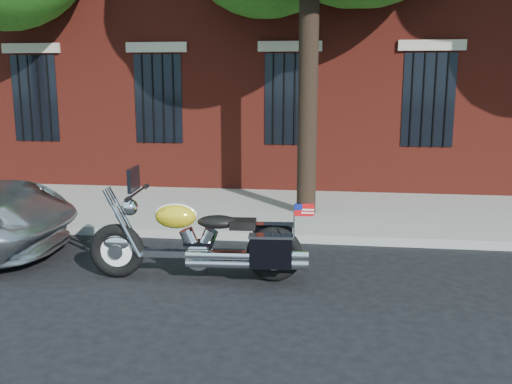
# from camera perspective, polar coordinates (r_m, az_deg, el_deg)

# --- Properties ---
(ground) EXTENTS (120.00, 120.00, 0.00)m
(ground) POSITION_cam_1_polar(r_m,az_deg,el_deg) (8.22, 0.51, -7.57)
(ground) COLOR black
(ground) RESTS_ON ground
(curb) EXTENTS (40.00, 0.16, 0.15)m
(curb) POSITION_cam_1_polar(r_m,az_deg,el_deg) (9.51, 1.54, -4.48)
(curb) COLOR gray
(curb) RESTS_ON ground
(sidewalk) EXTENTS (40.00, 3.60, 0.15)m
(sidewalk) POSITION_cam_1_polar(r_m,az_deg,el_deg) (11.32, 2.55, -1.92)
(sidewalk) COLOR gray
(sidewalk) RESTS_ON ground
(motorcycle) EXTENTS (3.02, 0.94, 1.51)m
(motorcycle) POSITION_cam_1_polar(r_m,az_deg,el_deg) (7.62, -5.03, -5.11)
(motorcycle) COLOR black
(motorcycle) RESTS_ON ground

